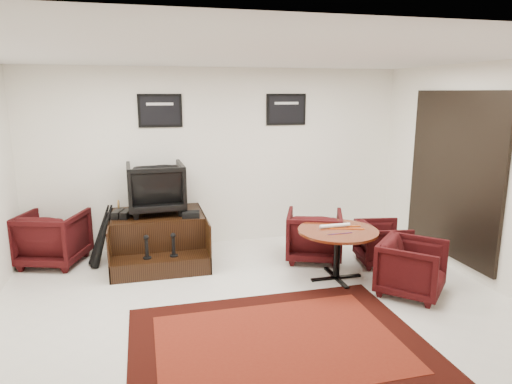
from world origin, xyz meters
TOP-DOWN VIEW (x-y plane):
  - ground at (0.00, 0.00)m, footprint 6.00×6.00m
  - room_shell at (0.41, 0.12)m, footprint 6.02×5.02m
  - area_rug at (0.01, -0.76)m, footprint 2.88×2.16m
  - shine_podium at (-1.03, 1.89)m, footprint 1.33×1.37m
  - shine_chair at (-1.03, 2.03)m, footprint 0.82×0.77m
  - shoes_pair at (-1.52, 1.85)m, footprint 0.29×0.33m
  - polish_kit at (-0.57, 1.63)m, footprint 0.26×0.20m
  - umbrella_black at (-1.79, 1.75)m, footprint 0.35×0.13m
  - umbrella_hooked at (-1.83, 1.89)m, footprint 0.34×0.13m
  - armchair_side at (-2.50, 2.10)m, footprint 1.03×1.00m
  - meeting_table at (1.22, 0.58)m, footprint 1.04×1.04m
  - table_chair_back at (1.19, 1.34)m, footprint 1.00×0.97m
  - table_chair_window at (2.08, 0.94)m, footprint 0.71×0.75m
  - table_chair_corner at (1.91, -0.07)m, footprint 0.99×0.99m
  - paper_roll at (1.22, 0.68)m, footprint 0.42×0.06m
  - table_clutter at (1.31, 0.58)m, footprint 0.57×0.32m

SIDE VIEW (x-z plane):
  - ground at x=0.00m, z-range 0.00..0.00m
  - area_rug at x=0.01m, z-range 0.00..0.01m
  - shine_podium at x=-1.03m, z-range -0.03..0.66m
  - table_chair_window at x=2.08m, z-range 0.00..0.67m
  - table_chair_corner at x=1.91m, z-range 0.00..0.74m
  - table_chair_back at x=1.19m, z-range 0.00..0.81m
  - armchair_side at x=-2.50m, z-range 0.00..0.85m
  - umbrella_hooked at x=-1.83m, z-range 0.00..0.91m
  - umbrella_black at x=-1.79m, z-range 0.00..0.94m
  - meeting_table at x=1.22m, z-range 0.25..0.94m
  - table_clutter at x=1.31m, z-range 0.68..0.69m
  - paper_roll at x=1.22m, z-range 0.68..0.73m
  - polish_kit at x=-0.57m, z-range 0.69..0.77m
  - shoes_pair at x=-1.52m, z-range 0.69..0.79m
  - shine_chair at x=-1.03m, z-range 0.69..1.51m
  - room_shell at x=0.41m, z-range 0.38..3.19m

